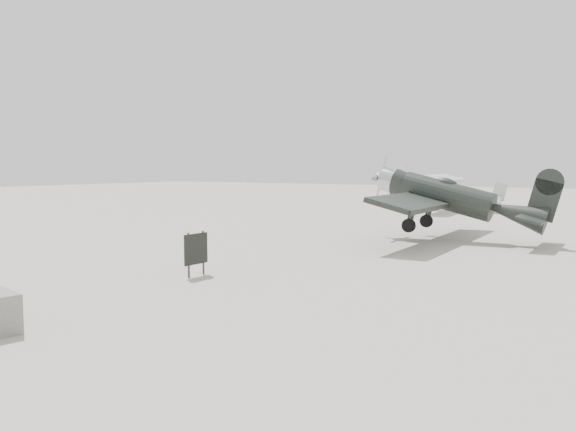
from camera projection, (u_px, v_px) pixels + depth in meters
ground at (270, 261)px, 19.87m from camera, size 160.00×160.00×0.00m
lowwing_monoplane at (455, 199)px, 25.02m from camera, size 7.96×11.03×3.59m
highwing_monoplane at (448, 185)px, 42.73m from camera, size 7.70×10.84×3.07m
sign_board at (196, 250)px, 16.99m from camera, size 0.11×0.94×1.36m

